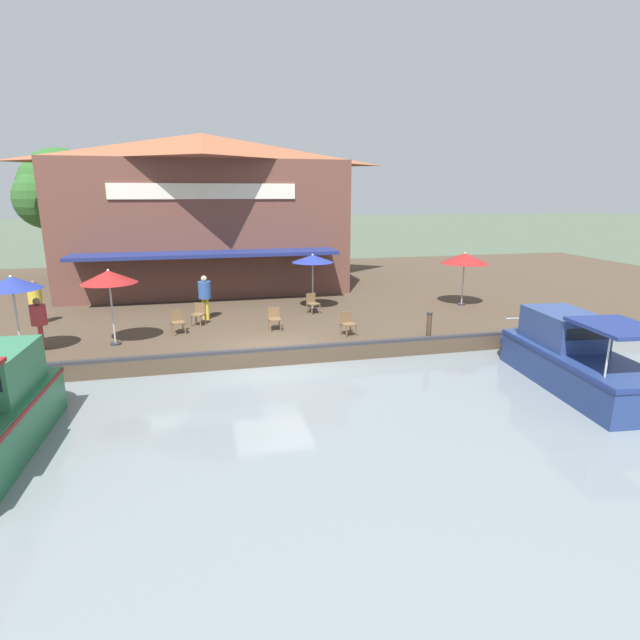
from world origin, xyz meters
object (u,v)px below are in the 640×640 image
person_near_entrance (39,317)px  mooring_post (429,325)px  cafe_chair_mid_patio (178,321)px  motorboat_second_along (566,355)px  cafe_chair_beside_entrance (199,313)px  tree_downstream_bank (58,192)px  waterfront_restaurant (205,209)px  patio_umbrella_back_row (11,283)px  tree_behind_restaurant (178,195)px  patio_umbrella_near_quay_edge (109,277)px  cafe_chair_far_corner_seat (348,322)px  person_mid_patio (205,292)px  person_at_quay_edge (35,297)px  patio_umbrella_mid_patio_left (313,259)px  patio_umbrella_mid_patio_right (465,258)px  cafe_chair_back_row_seat (274,317)px  cafe_chair_under_first_umbrella (312,302)px

person_near_entrance → mooring_post: size_ratio=1.87×
cafe_chair_mid_patio → motorboat_second_along: bearing=62.1°
cafe_chair_beside_entrance → tree_downstream_bank: size_ratio=0.11×
waterfront_restaurant → motorboat_second_along: 20.10m
patio_umbrella_back_row → tree_behind_restaurant: 18.44m
patio_umbrella_near_quay_edge → tree_downstream_bank: bearing=-161.9°
cafe_chair_far_corner_seat → person_mid_patio: person_mid_patio is taller
patio_umbrella_near_quay_edge → cafe_chair_far_corner_seat: (0.69, 8.00, -1.84)m
person_at_quay_edge → person_mid_patio: person_mid_patio is taller
waterfront_restaurant → person_near_entrance: waterfront_restaurant is taller
patio_umbrella_near_quay_edge → motorboat_second_along: 14.64m
motorboat_second_along → person_mid_patio: bearing=-127.4°
motorboat_second_along → cafe_chair_beside_entrance: bearing=-123.6°
person_at_quay_edge → mooring_post: size_ratio=1.88×
patio_umbrella_near_quay_edge → person_near_entrance: patio_umbrella_near_quay_edge is taller
tree_downstream_bank → person_mid_patio: bearing=32.3°
patio_umbrella_mid_patio_left → mooring_post: 6.32m
cafe_chair_mid_patio → motorboat_second_along: motorboat_second_along is taller
patio_umbrella_mid_patio_left → mooring_post: (5.22, 3.09, -1.77)m
patio_umbrella_near_quay_edge → motorboat_second_along: (5.15, 13.54, -2.05)m
waterfront_restaurant → patio_umbrella_near_quay_edge: (11.68, -3.26, -1.80)m
motorboat_second_along → patio_umbrella_near_quay_edge: bearing=-110.8°
cafe_chair_mid_patio → patio_umbrella_mid_patio_right: bearing=99.2°
patio_umbrella_mid_patio_left → cafe_chair_back_row_seat: (2.96, -2.11, -1.76)m
patio_umbrella_mid_patio_right → waterfront_restaurant: bearing=-127.8°
patio_umbrella_mid_patio_left → cafe_chair_under_first_umbrella: 1.89m
cafe_chair_mid_patio → person_at_quay_edge: person_at_quay_edge is taller
motorboat_second_along → tree_downstream_bank: tree_downstream_bank is taller
patio_umbrella_near_quay_edge → cafe_chair_beside_entrance: bearing=126.1°
person_at_quay_edge → tree_behind_restaurant: tree_behind_restaurant is taller
cafe_chair_mid_patio → person_mid_patio: (-1.94, 1.02, 0.66)m
person_mid_patio → tree_behind_restaurant: 14.86m
tree_behind_restaurant → tree_downstream_bank: tree_downstream_bank is taller
person_at_quay_edge → cafe_chair_beside_entrance: bearing=76.0°
cafe_chair_under_first_umbrella → person_near_entrance: person_near_entrance is taller
waterfront_restaurant → patio_umbrella_mid_patio_right: (8.71, 11.24, -1.97)m
patio_umbrella_mid_patio_right → cafe_chair_mid_patio: patio_umbrella_mid_patio_right is taller
waterfront_restaurant → tree_behind_restaurant: size_ratio=1.97×
person_at_quay_edge → tree_behind_restaurant: size_ratio=0.23×
patio_umbrella_mid_patio_right → person_at_quay_edge: patio_umbrella_mid_patio_right is taller
patio_umbrella_back_row → person_mid_patio: 6.79m
patio_umbrella_mid_patio_right → cafe_chair_back_row_seat: bearing=-75.4°
tree_downstream_bank → cafe_chair_beside_entrance: bearing=29.9°
mooring_post → tree_downstream_bank: tree_downstream_bank is taller
motorboat_second_along → mooring_post: size_ratio=7.04×
patio_umbrella_mid_patio_right → cafe_chair_mid_patio: (2.03, -12.49, -1.66)m
tree_downstream_bank → cafe_chair_under_first_umbrella: bearing=44.4°
patio_umbrella_near_quay_edge → cafe_chair_mid_patio: 2.89m
cafe_chair_beside_entrance → person_at_quay_edge: 6.37m
patio_umbrella_mid_patio_left → mooring_post: bearing=30.7°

